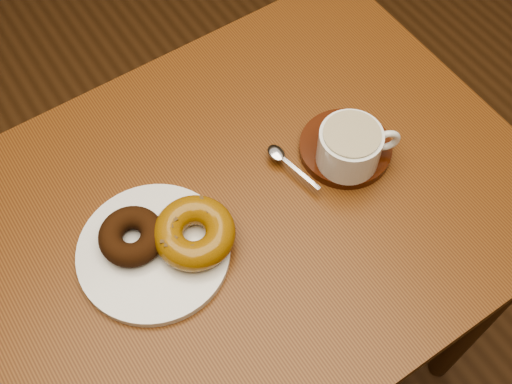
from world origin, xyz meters
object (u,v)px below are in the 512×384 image
cafe_table (246,244)px  saucer (345,148)px  donut_plate (154,252)px  coffee_cup (351,146)px

cafe_table → saucer: size_ratio=6.10×
cafe_table → donut_plate: (-0.15, 0.00, 0.14)m
donut_plate → saucer: size_ratio=1.52×
coffee_cup → saucer: bearing=82.9°
cafe_table → saucer: saucer is taller
coffee_cup → cafe_table: bearing=-165.2°
saucer → coffee_cup: bearing=-120.6°
donut_plate → saucer: bearing=-1.5°
donut_plate → coffee_cup: 0.33m
cafe_table → saucer: (0.19, -0.00, 0.14)m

